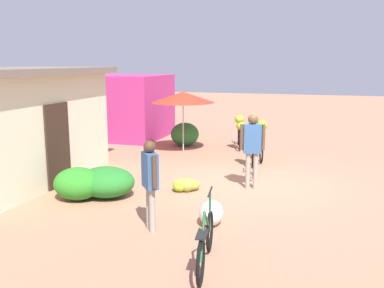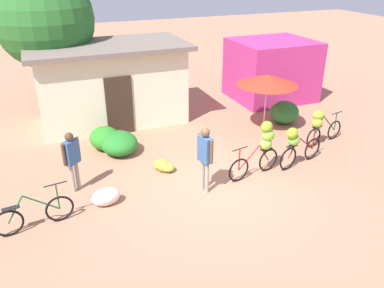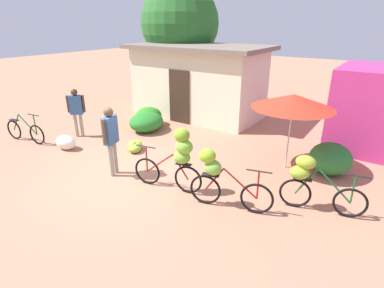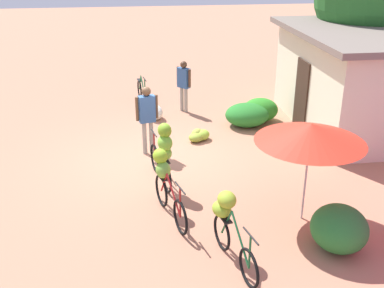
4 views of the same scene
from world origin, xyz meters
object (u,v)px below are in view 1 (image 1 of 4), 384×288
at_px(person_vendor, 150,176).
at_px(shop_pink, 128,106).
at_px(market_umbrella, 183,97).
at_px(bicycle_leftmost, 206,243).
at_px(building_low, 11,125).
at_px(bicycle_by_shop, 240,129).
at_px(person_bystander, 252,143).
at_px(bicycle_center_loaded, 261,137).
at_px(bicycle_near_pile, 254,138).
at_px(banana_pile_on_ground, 185,185).
at_px(produce_sack, 211,213).

bearing_deg(person_vendor, shop_pink, 27.59).
relative_size(market_umbrella, bicycle_leftmost, 1.19).
bearing_deg(person_vendor, building_low, 66.78).
bearing_deg(bicycle_by_shop, person_bystander, -165.73).
height_order(building_low, person_bystander, building_low).
distance_m(market_umbrella, person_bystander, 4.57).
xyz_separation_m(shop_pink, market_umbrella, (-2.11, -2.99, 0.60)).
bearing_deg(bicycle_center_loaded, shop_pink, 64.40).
relative_size(market_umbrella, bicycle_near_pile, 1.20).
relative_size(building_low, bicycle_leftmost, 3.19).
xyz_separation_m(banana_pile_on_ground, person_vendor, (-2.42, -0.15, 0.86)).
bearing_deg(banana_pile_on_ground, bicycle_near_pile, -25.16).
bearing_deg(bicycle_leftmost, bicycle_center_loaded, 1.76).
bearing_deg(bicycle_center_loaded, person_bystander, -175.79).
distance_m(bicycle_near_pile, bicycle_by_shop, 2.82).
bearing_deg(bicycle_by_shop, produce_sack, -173.35).
distance_m(market_umbrella, banana_pile_on_ground, 4.71).
relative_size(building_low, person_bystander, 3.10).
height_order(building_low, bicycle_leftmost, building_low).
xyz_separation_m(market_umbrella, person_bystander, (-3.51, -2.85, -0.72)).
bearing_deg(bicycle_leftmost, person_bystander, 0.00).
relative_size(shop_pink, produce_sack, 4.57).
bearing_deg(bicycle_near_pile, bicycle_by_shop, 18.38).
distance_m(shop_pink, produce_sack, 9.84).
bearing_deg(produce_sack, shop_pink, 34.18).
distance_m(bicycle_leftmost, produce_sack, 1.66).
bearing_deg(building_low, person_vendor, -113.22).
xyz_separation_m(shop_pink, person_vendor, (-8.70, -4.55, -0.22)).
relative_size(bicycle_leftmost, bicycle_by_shop, 1.04).
bearing_deg(bicycle_near_pile, person_bystander, -171.98).
bearing_deg(building_low, shop_pink, 0.81).
distance_m(person_vendor, person_bystander, 3.34).
height_order(produce_sack, person_vendor, person_vendor).
relative_size(building_low, bicycle_center_loaded, 3.20).
relative_size(bicycle_near_pile, banana_pile_on_ground, 2.28).
distance_m(building_low, market_umbrella, 5.51).
bearing_deg(banana_pile_on_ground, bicycle_by_shop, -3.15).
distance_m(bicycle_near_pile, bicycle_center_loaded, 1.10).
bearing_deg(shop_pink, person_bystander, -133.94).
xyz_separation_m(bicycle_leftmost, produce_sack, (1.62, 0.33, -0.14)).
xyz_separation_m(bicycle_leftmost, bicycle_center_loaded, (7.03, 0.22, 0.37)).
bearing_deg(banana_pile_on_ground, person_vendor, -176.57).
xyz_separation_m(shop_pink, bicycle_by_shop, (-1.11, -4.69, -0.51)).
xyz_separation_m(building_low, bicycle_near_pile, (3.01, -5.48, -0.55)).
xyz_separation_m(bicycle_leftmost, banana_pile_on_ground, (3.45, 1.43, -0.22)).
distance_m(produce_sack, person_bystander, 2.65).
bearing_deg(bicycle_by_shop, building_low, 141.07).
height_order(bicycle_near_pile, produce_sack, bicycle_near_pile).
bearing_deg(person_vendor, bicycle_leftmost, -128.59).
relative_size(market_umbrella, bicycle_by_shop, 1.24).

